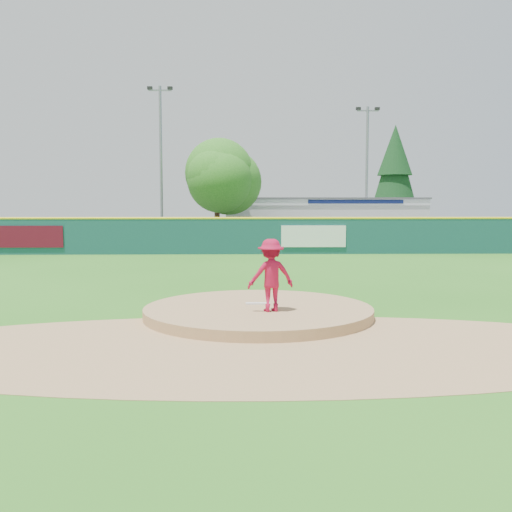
{
  "coord_description": "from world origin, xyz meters",
  "views": [
    {
      "loc": [
        -0.43,
        -13.59,
        2.66
      ],
      "look_at": [
        0.0,
        2.0,
        1.3
      ],
      "focal_mm": 40.0,
      "sensor_mm": 36.0,
      "label": 1
    }
  ],
  "objects_px": {
    "deciduous_tree": "(217,178)",
    "conifer_tree": "(395,173)",
    "playground_slide": "(32,237)",
    "light_pole_right": "(367,167)",
    "light_pole_left": "(161,158)",
    "van": "(312,234)",
    "pool_building_grp": "(321,219)",
    "pitcher": "(271,275)"
  },
  "relations": [
    {
      "from": "deciduous_tree",
      "to": "conifer_tree",
      "type": "relative_size",
      "value": 0.77
    },
    {
      "from": "van",
      "to": "light_pole_left",
      "type": "relative_size",
      "value": 0.51
    },
    {
      "from": "van",
      "to": "conifer_tree",
      "type": "bearing_deg",
      "value": -59.79
    },
    {
      "from": "pool_building_grp",
      "to": "playground_slide",
      "type": "relative_size",
      "value": 6.31
    },
    {
      "from": "playground_slide",
      "to": "light_pole_left",
      "type": "xyz_separation_m",
      "value": [
        7.91,
        3.41,
        5.38
      ]
    },
    {
      "from": "deciduous_tree",
      "to": "light_pole_left",
      "type": "bearing_deg",
      "value": 153.43
    },
    {
      "from": "van",
      "to": "pool_building_grp",
      "type": "bearing_deg",
      "value": -34.91
    },
    {
      "from": "van",
      "to": "light_pole_right",
      "type": "bearing_deg",
      "value": -69.47
    },
    {
      "from": "pitcher",
      "to": "van",
      "type": "bearing_deg",
      "value": -112.74
    },
    {
      "from": "deciduous_tree",
      "to": "light_pole_right",
      "type": "distance_m",
      "value": 11.75
    },
    {
      "from": "pitcher",
      "to": "conifer_tree",
      "type": "bearing_deg",
      "value": -122.67
    },
    {
      "from": "light_pole_left",
      "to": "deciduous_tree",
      "type": "bearing_deg",
      "value": -26.57
    },
    {
      "from": "van",
      "to": "light_pole_left",
      "type": "height_order",
      "value": "light_pole_left"
    },
    {
      "from": "pitcher",
      "to": "conifer_tree",
      "type": "relative_size",
      "value": 0.18
    },
    {
      "from": "van",
      "to": "playground_slide",
      "type": "relative_size",
      "value": 2.34
    },
    {
      "from": "pitcher",
      "to": "playground_slide",
      "type": "distance_m",
      "value": 28.06
    },
    {
      "from": "pitcher",
      "to": "pool_building_grp",
      "type": "xyz_separation_m",
      "value": [
        5.73,
        32.61,
        0.58
      ]
    },
    {
      "from": "light_pole_right",
      "to": "light_pole_left",
      "type": "bearing_deg",
      "value": -172.41
    },
    {
      "from": "deciduous_tree",
      "to": "conifer_tree",
      "type": "height_order",
      "value": "conifer_tree"
    },
    {
      "from": "pool_building_grp",
      "to": "deciduous_tree",
      "type": "bearing_deg",
      "value": -138.84
    },
    {
      "from": "deciduous_tree",
      "to": "light_pole_left",
      "type": "xyz_separation_m",
      "value": [
        -4.0,
        2.0,
        1.5
      ]
    },
    {
      "from": "pitcher",
      "to": "deciduous_tree",
      "type": "xyz_separation_m",
      "value": [
        -2.27,
        25.61,
        3.47
      ]
    },
    {
      "from": "light_pole_left",
      "to": "light_pole_right",
      "type": "relative_size",
      "value": 1.1
    },
    {
      "from": "pool_building_grp",
      "to": "deciduous_tree",
      "type": "distance_m",
      "value": 11.01
    },
    {
      "from": "conifer_tree",
      "to": "deciduous_tree",
      "type": "bearing_deg",
      "value": -143.75
    },
    {
      "from": "playground_slide",
      "to": "conifer_tree",
      "type": "bearing_deg",
      "value": 24.75
    },
    {
      "from": "conifer_tree",
      "to": "playground_slide",
      "type": "bearing_deg",
      "value": -155.25
    },
    {
      "from": "pool_building_grp",
      "to": "conifer_tree",
      "type": "relative_size",
      "value": 1.6
    },
    {
      "from": "playground_slide",
      "to": "light_pole_left",
      "type": "bearing_deg",
      "value": 23.28
    },
    {
      "from": "deciduous_tree",
      "to": "light_pole_right",
      "type": "relative_size",
      "value": 0.74
    },
    {
      "from": "van",
      "to": "playground_slide",
      "type": "bearing_deg",
      "value": 70.98
    },
    {
      "from": "playground_slide",
      "to": "deciduous_tree",
      "type": "height_order",
      "value": "deciduous_tree"
    },
    {
      "from": "pool_building_grp",
      "to": "light_pole_left",
      "type": "xyz_separation_m",
      "value": [
        -12.0,
        -4.99,
        4.39
      ]
    },
    {
      "from": "light_pole_right",
      "to": "van",
      "type": "bearing_deg",
      "value": -136.98
    },
    {
      "from": "pitcher",
      "to": "pool_building_grp",
      "type": "distance_m",
      "value": 33.11
    },
    {
      "from": "pool_building_grp",
      "to": "conifer_tree",
      "type": "bearing_deg",
      "value": 29.78
    },
    {
      "from": "van",
      "to": "light_pole_right",
      "type": "xyz_separation_m",
      "value": [
        4.61,
        4.3,
        4.74
      ]
    },
    {
      "from": "van",
      "to": "pitcher",
      "type": "bearing_deg",
      "value": 148.26
    },
    {
      "from": "deciduous_tree",
      "to": "light_pole_left",
      "type": "relative_size",
      "value": 0.67
    },
    {
      "from": "van",
      "to": "light_pole_right",
      "type": "distance_m",
      "value": 7.88
    },
    {
      "from": "pitcher",
      "to": "playground_slide",
      "type": "xyz_separation_m",
      "value": [
        -14.18,
        24.21,
        -0.41
      ]
    },
    {
      "from": "conifer_tree",
      "to": "pitcher",
      "type": "bearing_deg",
      "value": -109.17
    }
  ]
}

